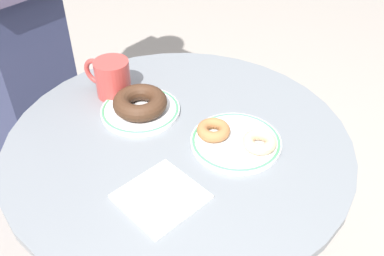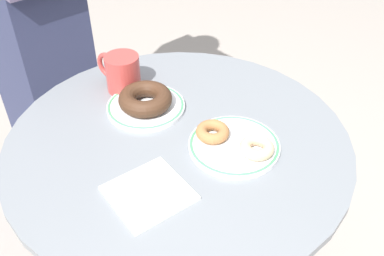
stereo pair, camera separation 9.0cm
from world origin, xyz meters
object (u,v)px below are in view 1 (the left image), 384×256
donut_glazed (259,142)px  donut_cinnamon (213,130)px  donut_chocolate (140,102)px  paper_napkin (161,197)px  plate_left (140,110)px  cafe_table (180,208)px  coffee_mug (111,78)px  plate_right (236,141)px

donut_glazed → donut_cinnamon: bearing=-177.5°
donut_chocolate → donut_cinnamon: 0.18m
donut_cinnamon → paper_napkin: donut_cinnamon is taller
plate_left → cafe_table: bearing=-20.3°
donut_glazed → paper_napkin: (-0.12, -0.20, -0.02)m
donut_chocolate → cafe_table: bearing=-19.1°
donut_cinnamon → donut_glazed: bearing=2.5°
donut_glazed → donut_cinnamon: size_ratio=1.00×
cafe_table → coffee_mug: (-0.22, 0.08, 0.27)m
plate_right → paper_napkin: plate_right is taller
plate_left → donut_cinnamon: (0.19, -0.02, 0.02)m
donut_chocolate → coffee_mug: (-0.10, 0.04, 0.01)m
donut_chocolate → coffee_mug: 0.11m
donut_chocolate → donut_glazed: (0.28, -0.01, -0.01)m
plate_left → coffee_mug: 0.11m
plate_right → coffee_mug: size_ratio=1.54×
plate_right → donut_cinnamon: 0.05m
plate_right → paper_napkin: 0.21m
coffee_mug → donut_cinnamon: bearing=-10.8°
plate_right → donut_glazed: donut_glazed is taller
donut_glazed → coffee_mug: bearing=172.5°
plate_right → donut_chocolate: bearing=178.1°
cafe_table → donut_glazed: bearing=10.8°
paper_napkin → coffee_mug: 0.36m
paper_napkin → coffee_mug: (-0.26, 0.25, 0.04)m
donut_cinnamon → plate_left: bearing=175.1°
plate_left → donut_cinnamon: 0.19m
donut_cinnamon → coffee_mug: coffee_mug is taller
coffee_mug → donut_glazed: bearing=-7.5°
donut_glazed → donut_chocolate: bearing=178.4°
cafe_table → donut_glazed: (0.17, 0.03, 0.25)m
plate_right → donut_cinnamon: bearing=-174.8°
cafe_table → donut_glazed: size_ratio=10.44×
coffee_mug → plate_left: bearing=-21.4°
plate_right → donut_glazed: bearing=-0.2°
cafe_table → plate_left: (-0.12, 0.04, 0.24)m
donut_glazed → coffee_mug: size_ratio=0.57×
plate_right → donut_cinnamon: (-0.05, -0.00, 0.02)m
plate_right → donut_glazed: size_ratio=2.69×
paper_napkin → plate_left: bearing=128.2°
donut_chocolate → paper_napkin: donut_chocolate is taller
plate_left → plate_right: (0.24, -0.01, 0.00)m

